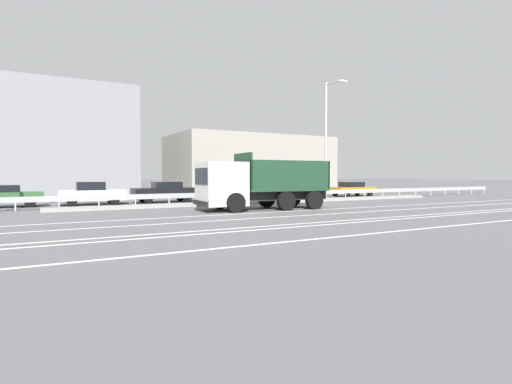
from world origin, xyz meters
name	(u,v)px	position (x,y,z in m)	size (l,w,h in m)	color
ground_plane	(294,205)	(0.00, 0.00, 0.00)	(320.00, 320.00, 0.00)	#565659
lane_strip_0	(282,212)	(-3.47, -3.84, 0.00)	(53.69, 0.16, 0.01)	silver
lane_strip_1	(306,215)	(-3.47, -6.05, 0.00)	(53.69, 0.16, 0.01)	silver
lane_strip_2	(343,221)	(-3.47, -8.68, 0.00)	(53.69, 0.16, 0.01)	silver
lane_strip_3	(355,222)	(-3.47, -9.42, 0.00)	(53.69, 0.16, 0.01)	silver
lane_strip_4	(407,230)	(-3.47, -12.08, 0.00)	(53.69, 0.16, 0.01)	silver
median_island	(276,202)	(0.00, 2.23, 0.09)	(29.53, 1.10, 0.18)	gray
median_guardrail	(268,194)	(0.00, 3.37, 0.57)	(53.69, 0.09, 0.78)	#9EA0A5
dump_truck	(247,187)	(-4.58, -1.96, 1.31)	(7.74, 3.17, 3.19)	silver
median_road_sign	(285,186)	(0.69, 2.23, 1.20)	(0.82, 0.16, 2.21)	white
street_lamp_1	(327,136)	(4.27, 1.92, 4.90)	(0.71, 1.92, 8.90)	#ADADB2
parked_car_1	(6,196)	(-16.54, 6.74, 0.70)	(4.02, 2.02, 1.37)	#335B33
parked_car_2	(92,193)	(-11.69, 6.52, 0.76)	(4.16, 2.05, 1.52)	silver
parked_car_3	(165,192)	(-6.75, 6.60, 0.76)	(4.56, 1.84, 1.49)	black
parked_car_4	(241,191)	(-0.76, 6.36, 0.69)	(4.91, 2.34, 1.36)	#B27A14
parked_car_5	(302,189)	(5.41, 6.62, 0.73)	(4.09, 2.07, 1.43)	silver
parked_car_6	(352,189)	(11.14, 6.61, 0.68)	(4.64, 1.96, 1.33)	#B27A14
background_building_0	(62,143)	(-12.65, 20.96, 5.04)	(12.27, 11.68, 10.09)	gray
background_building_1	(249,165)	(7.40, 20.24, 3.24)	(18.14, 10.49, 6.48)	gray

